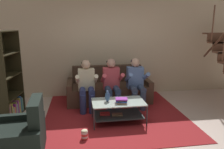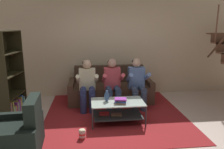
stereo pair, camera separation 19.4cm
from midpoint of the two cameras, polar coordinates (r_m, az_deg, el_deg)
The scene contains 13 objects.
ground at distance 4.09m, azimuth -0.67°, elevation -15.51°, with size 16.80×16.80×0.00m, color beige.
back_partition at distance 6.07m, azimuth -4.05°, elevation 8.11°, with size 8.40×0.12×2.90m, color beige.
couch at distance 5.71m, azimuth -1.86°, elevation -3.99°, with size 2.11×0.90×0.88m.
person_seated_left at distance 5.06m, azimuth -7.76°, elevation -2.24°, with size 0.50×0.58×1.16m.
person_seated_middle at distance 5.10m, azimuth -1.15°, elevation -1.94°, with size 0.50×0.58×1.17m.
person_seated_right at distance 5.21m, azimuth 5.26°, elevation -1.68°, with size 0.50×0.58×1.17m.
coffee_table at distance 4.47m, azimuth 0.25°, elevation -8.86°, with size 1.05×0.62×0.44m.
area_rug at distance 5.07m, azimuth -0.67°, elevation -9.65°, with size 3.00×3.27×0.01m.
vase at distance 4.39m, azimuth -2.48°, elevation -5.77°, with size 0.10×0.10×0.22m.
book_stack at distance 4.31m, azimuth 1.19°, elevation -6.85°, with size 0.26×0.20×0.10m.
bookshelf at distance 5.12m, azimuth -26.96°, elevation -3.41°, with size 0.45×0.89×1.83m.
armchair at distance 3.75m, azimuth -25.29°, elevation -14.91°, with size 0.94×0.90×0.87m.
popcorn_tub at distance 3.95m, azimuth -8.64°, elevation -15.26°, with size 0.11×0.11×0.19m.
Camera 1 is at (-0.60, -3.55, 1.94)m, focal length 35.00 mm.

